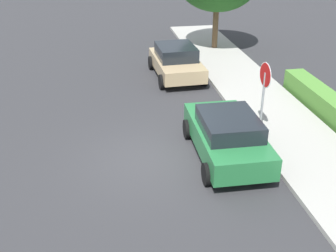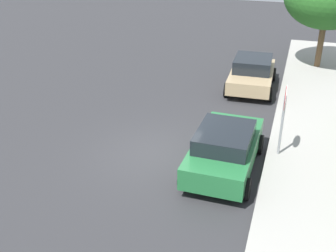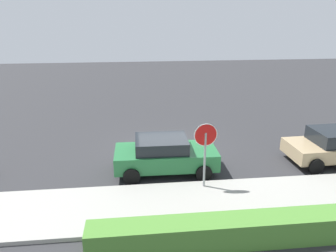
{
  "view_description": "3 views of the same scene",
  "coord_description": "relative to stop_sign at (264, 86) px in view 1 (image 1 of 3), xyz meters",
  "views": [
    {
      "loc": [
        10.98,
        -1.43,
        6.72
      ],
      "look_at": [
        -0.59,
        0.61,
        0.79
      ],
      "focal_mm": 45.0,
      "sensor_mm": 36.0,
      "label": 1
    },
    {
      "loc": [
        11.58,
        4.05,
        7.18
      ],
      "look_at": [
        0.2,
        0.41,
        1.21
      ],
      "focal_mm": 45.0,
      "sensor_mm": 36.0,
      "label": 2
    },
    {
      "loc": [
        1.46,
        14.23,
        6.11
      ],
      "look_at": [
        -0.08,
        0.43,
        1.32
      ],
      "focal_mm": 35.0,
      "sensor_mm": 36.0,
      "label": 3
    }
  ],
  "objects": [
    {
      "name": "ground_plane",
      "position": [
        1.01,
        -3.85,
        -1.76
      ],
      "size": [
        60.0,
        60.0,
        0.0
      ],
      "primitive_type": "plane",
      "color": "#2D2D30"
    },
    {
      "name": "sidewalk_curb",
      "position": [
        1.01,
        1.05,
        -1.69
      ],
      "size": [
        32.0,
        2.82,
        0.14
      ],
      "primitive_type": "cube",
      "color": "#9E9B93",
      "rests_on": "ground_plane"
    },
    {
      "name": "stop_sign",
      "position": [
        0.0,
        0.0,
        0.0
      ],
      "size": [
        0.83,
        0.08,
        2.54
      ],
      "color": "gray",
      "rests_on": "ground_plane"
    },
    {
      "name": "parked_car_green",
      "position": [
        1.27,
        -1.58,
        -1.0
      ],
      "size": [
        4.08,
        2.1,
        1.46
      ],
      "color": "#236B38",
      "rests_on": "ground_plane"
    },
    {
      "name": "parked_car_tan",
      "position": [
        -6.04,
        -1.72,
        -1.01
      ],
      "size": [
        3.94,
        2.19,
        1.46
      ],
      "color": "tan",
      "rests_on": "ground_plane"
    }
  ]
}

